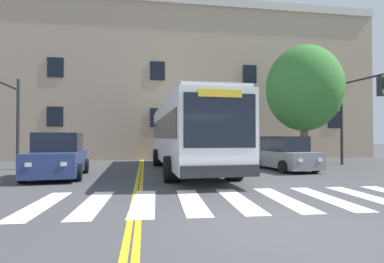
% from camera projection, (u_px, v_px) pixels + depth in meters
% --- Properties ---
extents(ground_plane, '(120.00, 120.00, 0.00)m').
position_uv_depth(ground_plane, '(280.00, 226.00, 5.50)').
color(ground_plane, '#424244').
extents(crosswalk, '(10.47, 3.63, 0.01)m').
position_uv_depth(crosswalk, '(238.00, 200.00, 7.81)').
color(crosswalk, white).
rests_on(crosswalk, ground).
extents(lane_line_yellow_inner, '(0.12, 36.00, 0.01)m').
position_uv_depth(lane_line_yellow_inner, '(141.00, 161.00, 21.21)').
color(lane_line_yellow_inner, gold).
rests_on(lane_line_yellow_inner, ground).
extents(lane_line_yellow_outer, '(0.12, 36.00, 0.01)m').
position_uv_depth(lane_line_yellow_outer, '(143.00, 160.00, 21.24)').
color(lane_line_yellow_outer, gold).
rests_on(lane_line_yellow_outer, ground).
extents(city_bus, '(3.16, 12.25, 3.35)m').
position_uv_depth(city_bus, '(186.00, 133.00, 14.85)').
color(city_bus, white).
rests_on(city_bus, ground).
extents(car_navy_near_lane, '(2.40, 4.36, 1.83)m').
position_uv_depth(car_navy_near_lane, '(58.00, 157.00, 12.29)').
color(car_navy_near_lane, navy).
rests_on(car_navy_near_lane, ground).
extents(car_grey_far_lane, '(2.25, 4.20, 1.69)m').
position_uv_depth(car_grey_far_lane, '(284.00, 154.00, 15.06)').
color(car_grey_far_lane, slate).
rests_on(car_grey_far_lane, ground).
extents(traffic_light_near_corner, '(0.54, 3.05, 5.45)m').
position_uv_depth(traffic_light_near_corner, '(357.00, 103.00, 16.92)').
color(traffic_light_near_corner, '#28282D').
rests_on(traffic_light_near_corner, ground).
extents(traffic_light_far_corner, '(0.38, 3.33, 4.65)m').
position_uv_depth(traffic_light_far_corner, '(7.00, 107.00, 13.97)').
color(traffic_light_far_corner, '#28282D').
rests_on(traffic_light_far_corner, ground).
extents(street_tree_curbside_large, '(6.51, 6.52, 7.38)m').
position_uv_depth(street_tree_curbside_large, '(304.00, 88.00, 18.64)').
color(street_tree_curbside_large, brown).
rests_on(street_tree_curbside_large, ground).
extents(building_facade, '(35.81, 7.55, 12.44)m').
position_uv_depth(building_facade, '(156.00, 84.00, 25.87)').
color(building_facade, tan).
rests_on(building_facade, ground).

